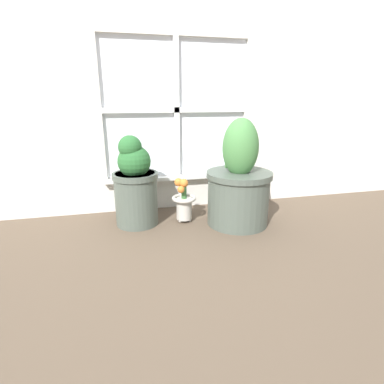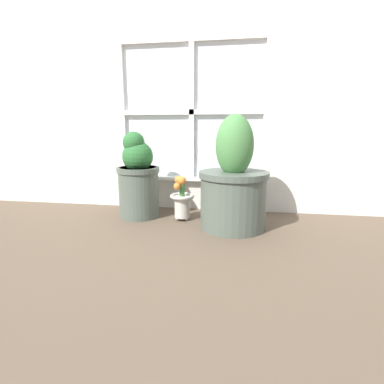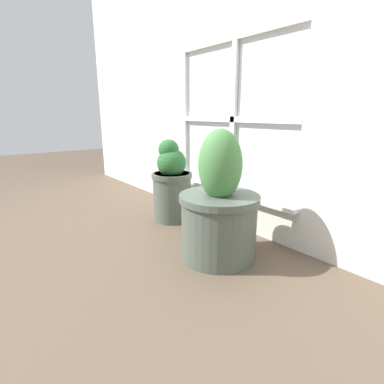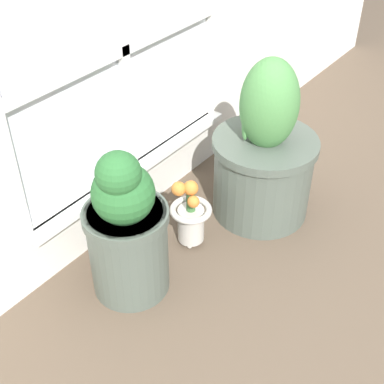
# 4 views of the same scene
# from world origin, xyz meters

# --- Properties ---
(ground_plane) EXTENTS (10.00, 10.00, 0.00)m
(ground_plane) POSITION_xyz_m (0.00, 0.00, 0.00)
(ground_plane) COLOR brown
(potted_plant_left) EXTENTS (0.28, 0.28, 0.57)m
(potted_plant_left) POSITION_xyz_m (-0.32, 0.33, 0.26)
(potted_plant_left) COLOR #4C564C
(potted_plant_left) RESTS_ON ground_plane
(potted_plant_right) EXTENTS (0.41, 0.41, 0.68)m
(potted_plant_right) POSITION_xyz_m (0.32, 0.19, 0.26)
(potted_plant_right) COLOR #4C564C
(potted_plant_right) RESTS_ON ground_plane
(flower_vase) EXTENTS (0.16, 0.16, 0.29)m
(flower_vase) POSITION_xyz_m (-0.02, 0.30, 0.14)
(flower_vase) COLOR #BCB7AD
(flower_vase) RESTS_ON ground_plane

